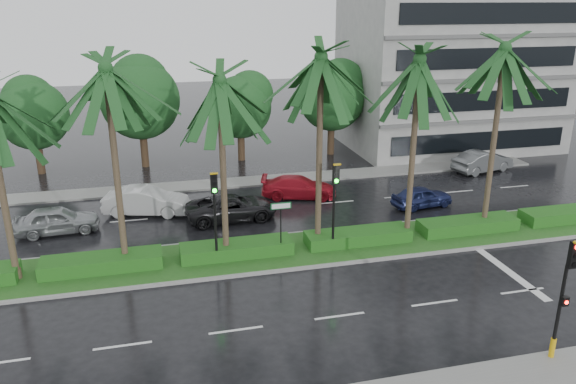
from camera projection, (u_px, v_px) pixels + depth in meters
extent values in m
plane|color=black|center=(304.00, 260.00, 26.02)|extent=(120.00, 120.00, 0.00)
cube|color=slate|center=(255.00, 181.00, 37.00)|extent=(40.00, 2.00, 0.12)
cube|color=gray|center=(299.00, 250.00, 26.92)|extent=(36.00, 4.00, 0.14)
cube|color=#1C521B|center=(299.00, 248.00, 26.89)|extent=(35.60, 3.70, 0.02)
cube|color=#164F17|center=(102.00, 263.00, 24.73)|extent=(5.20, 1.40, 0.60)
cube|color=#164F17|center=(237.00, 249.00, 26.10)|extent=(5.20, 1.40, 0.60)
cube|color=#164F17|center=(358.00, 236.00, 27.48)|extent=(5.20, 1.40, 0.60)
cube|color=#164F17|center=(468.00, 225.00, 28.85)|extent=(5.20, 1.40, 0.60)
cube|color=#164F17|center=(567.00, 215.00, 30.23)|extent=(5.20, 1.40, 0.60)
cube|color=silver|center=(51.00, 227.00, 29.69)|extent=(2.00, 0.12, 0.01)
cube|color=silver|center=(123.00, 346.00, 19.61)|extent=(2.00, 0.12, 0.01)
cube|color=silver|center=(129.00, 220.00, 30.60)|extent=(2.00, 0.12, 0.01)
cube|color=silver|center=(236.00, 330.00, 20.52)|extent=(2.00, 0.12, 0.01)
cube|color=silver|center=(202.00, 214.00, 31.52)|extent=(2.00, 0.12, 0.01)
cube|color=silver|center=(340.00, 316.00, 21.44)|extent=(2.00, 0.12, 0.01)
cube|color=silver|center=(272.00, 208.00, 32.44)|extent=(2.00, 0.12, 0.01)
cube|color=silver|center=(435.00, 303.00, 22.35)|extent=(2.00, 0.12, 0.01)
cube|color=silver|center=(337.00, 202.00, 33.35)|extent=(2.00, 0.12, 0.01)
cube|color=silver|center=(522.00, 291.00, 23.27)|extent=(2.00, 0.12, 0.01)
cube|color=silver|center=(400.00, 197.00, 34.27)|extent=(2.00, 0.12, 0.01)
cube|color=silver|center=(458.00, 191.00, 35.18)|extent=(2.00, 0.12, 0.01)
cube|color=silver|center=(514.00, 187.00, 36.10)|extent=(2.00, 0.12, 0.01)
cube|color=silver|center=(504.00, 268.00, 25.22)|extent=(0.40, 6.00, 0.01)
cylinder|color=#3E3624|center=(2.00, 190.00, 22.72)|extent=(0.28, 0.28, 7.96)
cylinder|color=#3E3624|center=(17.00, 273.00, 23.95)|extent=(0.40, 0.40, 0.44)
cylinder|color=#3E3624|center=(116.00, 173.00, 23.72)|extent=(0.28, 0.28, 8.72)
cylinder|color=#3E3624|center=(126.00, 261.00, 25.08)|extent=(0.40, 0.40, 0.44)
cylinder|color=#3E3624|center=(223.00, 173.00, 24.66)|extent=(0.28, 0.28, 8.12)
cylinder|color=#3E3624|center=(226.00, 252.00, 25.92)|extent=(0.40, 0.40, 0.44)
cylinder|color=#3E3624|center=(319.00, 156.00, 25.83)|extent=(0.28, 0.28, 8.94)
cylinder|color=#3E3624|center=(318.00, 240.00, 27.23)|extent=(0.40, 0.40, 0.44)
cylinder|color=#3E3624|center=(413.00, 153.00, 26.52)|extent=(0.28, 0.28, 8.78)
cylinder|color=#3E3624|center=(407.00, 234.00, 27.89)|extent=(0.40, 0.40, 0.44)
cylinder|color=#3E3624|center=(494.00, 142.00, 27.77)|extent=(0.28, 0.28, 9.15)
cylinder|color=#3E3624|center=(484.00, 224.00, 29.20)|extent=(0.40, 0.40, 0.44)
cylinder|color=black|center=(559.00, 312.00, 18.28)|extent=(0.12, 0.12, 3.40)
cube|color=black|center=(574.00, 255.00, 17.41)|extent=(0.30, 0.18, 0.90)
cylinder|color=black|center=(576.00, 256.00, 17.31)|extent=(0.18, 0.04, 0.18)
cylinder|color=black|center=(574.00, 265.00, 17.41)|extent=(0.18, 0.04, 0.18)
cylinder|color=gold|center=(552.00, 347.00, 18.72)|extent=(0.18, 0.18, 0.70)
cube|color=black|center=(565.00, 301.00, 17.97)|extent=(0.22, 0.16, 0.32)
cylinder|color=#FF0C05|center=(567.00, 302.00, 17.88)|extent=(0.12, 0.03, 0.12)
cylinder|color=black|center=(216.00, 228.00, 24.87)|extent=(0.12, 0.12, 3.40)
cube|color=black|center=(214.00, 183.00, 23.99)|extent=(0.30, 0.18, 0.90)
cube|color=gold|center=(214.00, 173.00, 23.73)|extent=(0.34, 0.12, 0.06)
cylinder|color=black|center=(214.00, 177.00, 23.80)|extent=(0.18, 0.04, 0.18)
cylinder|color=black|center=(214.00, 184.00, 23.90)|extent=(0.18, 0.04, 0.18)
cylinder|color=#0CE519|center=(215.00, 191.00, 24.00)|extent=(0.18, 0.04, 0.18)
cylinder|color=black|center=(333.00, 217.00, 26.13)|extent=(0.12, 0.12, 3.40)
cube|color=black|center=(336.00, 174.00, 25.25)|extent=(0.30, 0.18, 0.90)
cube|color=gold|center=(337.00, 164.00, 24.99)|extent=(0.34, 0.12, 0.06)
cylinder|color=black|center=(337.00, 168.00, 25.06)|extent=(0.18, 0.04, 0.18)
cylinder|color=black|center=(337.00, 175.00, 25.16)|extent=(0.18, 0.04, 0.18)
cylinder|color=#0CE519|center=(337.00, 181.00, 25.26)|extent=(0.18, 0.04, 0.18)
cylinder|color=black|center=(281.00, 229.00, 25.78)|extent=(0.06, 0.06, 2.60)
cube|color=#0C5926|center=(281.00, 206.00, 25.37)|extent=(0.95, 0.04, 0.30)
cube|color=white|center=(281.00, 206.00, 25.35)|extent=(0.85, 0.01, 0.22)
cylinder|color=#382A19|center=(40.00, 157.00, 38.48)|extent=(0.52, 0.52, 2.26)
sphere|color=#173D1B|center=(33.00, 115.00, 37.51)|extent=(4.66, 4.66, 4.66)
sphere|color=#173D1B|center=(32.00, 101.00, 37.49)|extent=(3.49, 3.49, 3.49)
cylinder|color=#382A19|center=(144.00, 148.00, 40.02)|extent=(0.52, 0.52, 2.66)
sphere|color=#173D1B|center=(140.00, 100.00, 38.88)|extent=(5.48, 5.48, 5.48)
sphere|color=#173D1B|center=(139.00, 84.00, 38.81)|extent=(4.11, 4.11, 4.11)
cylinder|color=#382A19|center=(241.00, 145.00, 41.70)|extent=(0.52, 0.52, 2.21)
sphere|color=#173D1B|center=(240.00, 107.00, 40.75)|extent=(4.55, 4.55, 4.55)
sphere|color=#173D1B|center=(239.00, 94.00, 40.74)|extent=(3.41, 3.41, 3.41)
cylinder|color=#382A19|center=(331.00, 139.00, 43.26)|extent=(0.52, 0.52, 2.44)
sphere|color=#173D1B|center=(332.00, 97.00, 42.22)|extent=(5.03, 5.03, 5.03)
sphere|color=#173D1B|center=(331.00, 84.00, 42.17)|extent=(3.77, 3.77, 3.77)
cylinder|color=#382A19|center=(414.00, 132.00, 44.84)|extent=(0.52, 0.52, 2.62)
sphere|color=#173D1B|center=(417.00, 90.00, 43.72)|extent=(5.38, 5.38, 5.38)
sphere|color=#173D1B|center=(417.00, 76.00, 43.65)|extent=(4.04, 4.04, 4.04)
cube|color=gray|center=(450.00, 71.00, 44.44)|extent=(16.00, 10.00, 12.00)
imported|color=#95989B|center=(57.00, 220.00, 28.80)|extent=(1.97, 4.26, 1.41)
imported|color=#B4B4B4|center=(146.00, 201.00, 31.30)|extent=(2.77, 4.94, 1.54)
imported|color=black|center=(232.00, 208.00, 30.57)|extent=(2.55, 5.03, 1.36)
imported|color=maroon|center=(299.00, 187.00, 33.99)|extent=(3.01, 4.85, 1.31)
imported|color=navy|center=(422.00, 197.00, 32.48)|extent=(1.93, 3.76, 1.23)
imported|color=#55585A|center=(483.00, 161.00, 38.99)|extent=(2.63, 4.75, 1.48)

